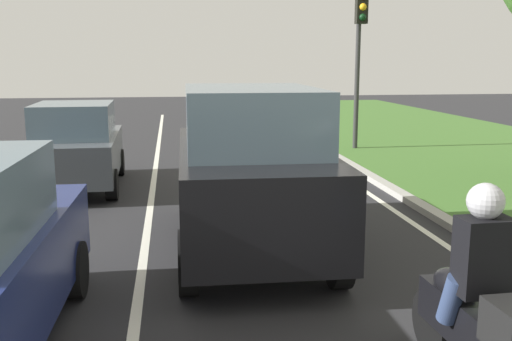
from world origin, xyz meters
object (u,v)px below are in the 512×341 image
Objects in this scene: motorcycle at (479,333)px; rider_person at (482,254)px; car_suv_ahead at (250,169)px; car_hatchback_far at (77,146)px; traffic_light_near_right at (360,38)px.

rider_person is at bearing 91.57° from motorcycle.
car_suv_ahead is 2.39× the size of motorcycle.
motorcycle is 1.63× the size of rider_person.
rider_person is (4.25, -8.36, 0.31)m from car_hatchback_far.
motorcycle is 0.39× the size of traffic_light_near_right.
traffic_light_near_right reaches higher than rider_person.
rider_person is at bearing -103.81° from traffic_light_near_right.
car_suv_ahead is at bearing -57.94° from car_hatchback_far.
traffic_light_near_right reaches higher than car_suv_ahead.
traffic_light_near_right is at bearing 64.58° from car_suv_ahead.
car_suv_ahead is 3.90× the size of rider_person.
traffic_light_near_right reaches higher than car_hatchback_far.
car_hatchback_far is 9.43m from motorcycle.
rider_person is (1.25, -3.87, 0.02)m from car_suv_ahead.
rider_person is at bearing -70.83° from car_suv_ahead.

